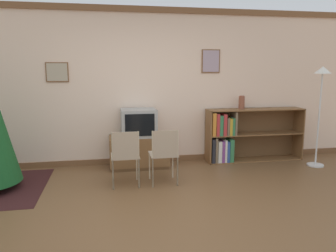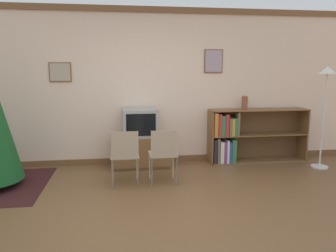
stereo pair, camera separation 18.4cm
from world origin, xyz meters
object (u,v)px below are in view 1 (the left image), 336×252
Objects in this scene: television at (139,123)px; bookshelf at (237,136)px; vase at (242,102)px; folding_chair_left at (125,155)px; folding_chair_right at (164,153)px; tv_console at (139,152)px; standing_lamp at (321,90)px.

bookshelf is (1.80, 0.07, -0.30)m from television.
vase reaches higher than bookshelf.
television is 1.90m from vase.
folding_chair_left is 2.46m from vase.
folding_chair_right is at bearing -147.36° from vase.
bookshelf is (2.08, 0.99, -0.00)m from folding_chair_left.
tv_console is at bearing 106.89° from folding_chair_right.
folding_chair_left is at bearing -106.89° from tv_console.
folding_chair_left is 3.44× the size of vase.
folding_chair_right is 1.82m from bookshelf.
tv_console is 0.56× the size of bookshelf.
folding_chair_right is 0.48× the size of standing_lamp.
tv_console is 1.21× the size of folding_chair_right.
standing_lamp is at bearing -24.20° from bookshelf.
folding_chair_left is at bearing 180.00° from folding_chair_right.
vase is at bearing 26.57° from bookshelf.
television is at bearing 106.93° from folding_chair_right.
folding_chair_right is (0.56, 0.00, 0.00)m from folding_chair_left.
folding_chair_right is at bearing -73.11° from tv_console.
vase reaches higher than folding_chair_left.
vase is (0.07, 0.04, 0.61)m from bookshelf.
folding_chair_right is (0.28, -0.91, -0.30)m from television.
vase is at bearing 25.40° from folding_chair_left.
folding_chair_left is 0.56m from folding_chair_right.
tv_console is at bearing 73.11° from folding_chair_left.
vase is at bearing 3.29° from television.
folding_chair_right reaches higher than tv_console.
bookshelf is at bearing 32.90° from folding_chair_right.
bookshelf is at bearing 155.80° from standing_lamp.
television is at bearing 73.07° from folding_chair_left.
vase is (1.87, 0.11, 0.30)m from television.
vase is (1.59, 1.02, 0.60)m from folding_chair_right.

